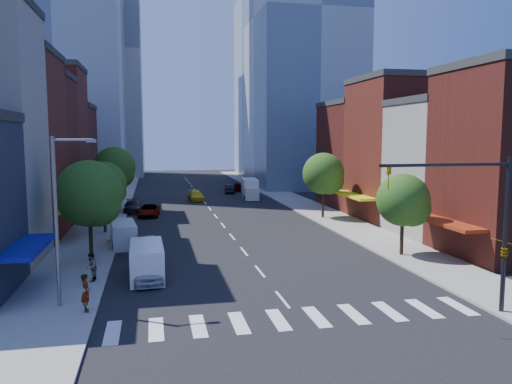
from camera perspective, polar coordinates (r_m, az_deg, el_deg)
ground at (r=28.71m, az=3.04°, el=-12.17°), size 220.00×220.00×0.00m
sidewalk_left at (r=67.15m, az=-16.35°, el=-1.64°), size 5.00×120.00×0.15m
sidewalk_right at (r=69.71m, az=4.59°, el=-1.11°), size 5.00×120.00×0.15m
crosswalk at (r=25.99m, az=4.78°, el=-14.20°), size 19.00×3.00×0.01m
bldg_left_3 at (r=57.08m, az=-26.02°, el=4.09°), size 12.00×8.00×15.00m
bldg_left_4 at (r=65.33m, az=-24.24°, el=5.26°), size 12.00×9.00×17.00m
bldg_left_5 at (r=74.68m, az=-22.61°, el=3.87°), size 12.00×10.00×13.00m
bldg_right_1 at (r=50.00m, az=22.35°, el=2.31°), size 12.00×8.00×12.00m
bldg_right_2 at (r=57.60m, az=17.39°, el=4.46°), size 12.00×10.00×15.00m
bldg_right_3 at (r=66.54m, az=13.17°, el=3.94°), size 12.00×10.00×13.00m
tower_ne at (r=94.67m, az=5.42°, el=19.08°), size 18.00×20.00×60.00m
tower_far_w at (r=123.26m, az=-17.33°, el=14.90°), size 18.00×18.00×56.00m
traffic_signal at (r=28.06m, az=25.73°, el=-4.47°), size 7.24×2.24×8.00m
streetlight at (r=28.00m, az=-21.54°, el=-1.98°), size 2.25×0.25×9.00m
tree_left_near at (r=37.73m, az=-18.30°, el=-0.44°), size 4.80×4.80×7.30m
tree_left_mid at (r=48.65m, az=-16.83°, el=0.67°), size 4.20×4.20×6.65m
tree_left_far at (r=62.51m, az=-15.74°, el=2.53°), size 5.00×5.00×7.75m
tree_right_near at (r=39.29m, az=16.69°, el=-1.12°), size 4.00×4.00×6.20m
tree_right_far at (r=55.62m, az=7.88°, el=1.92°), size 4.60×4.60×7.20m
parked_car_front at (r=32.56m, az=-12.38°, el=-8.67°), size 2.15×4.59×1.52m
parked_car_second at (r=39.78m, az=-12.48°, el=-6.04°), size 1.62×4.21×1.37m
parked_car_third at (r=58.51m, az=-12.13°, el=-2.09°), size 2.58×4.96×1.33m
parked_car_rear at (r=62.13m, az=-13.96°, el=-1.61°), size 2.05×4.87×1.40m
cargo_van_near at (r=33.26m, az=-12.38°, el=-7.75°), size 2.23×5.24×2.21m
cargo_van_far at (r=43.09m, az=-14.90°, el=-4.71°), size 2.47×4.95×2.02m
taxi at (r=71.76m, az=-6.88°, el=-0.43°), size 2.26×4.87×1.38m
traffic_car_oncoming at (r=80.66m, az=-3.05°, el=0.37°), size 1.93×4.39×1.40m
traffic_car_far at (r=84.33m, az=-2.17°, el=0.62°), size 1.83×4.07×1.36m
box_truck at (r=73.54m, az=-0.68°, el=0.30°), size 2.78×7.25×2.85m
pedestrian_near at (r=27.57m, az=-18.87°, el=-10.84°), size 0.62×0.80×1.96m
pedestrian_far at (r=32.98m, az=-18.33°, el=-8.15°), size 0.74×0.92×1.79m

